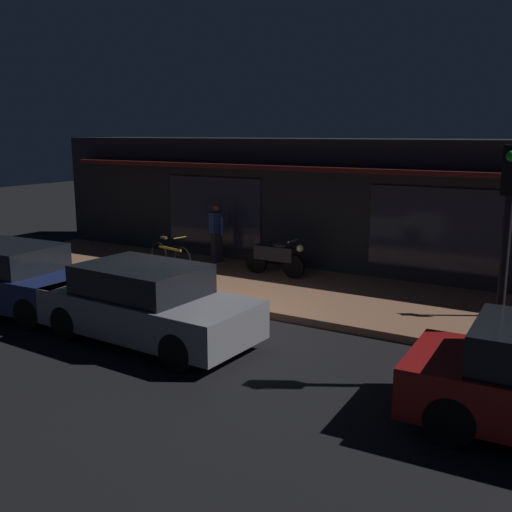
{
  "coord_description": "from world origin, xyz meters",
  "views": [
    {
      "loc": [
        6.74,
        -9.19,
        3.77
      ],
      "look_at": [
        -0.21,
        2.4,
        0.95
      ],
      "focal_mm": 41.67,
      "sensor_mm": 36.0,
      "label": 1
    }
  ],
  "objects_px": {
    "traffic_light_pole": "(507,225)",
    "parked_car_near": "(11,278)",
    "person_photographer": "(216,232)",
    "bicycle_parked": "(170,255)",
    "parked_car_far": "(147,304)",
    "motorcycle": "(276,256)"
  },
  "relations": [
    {
      "from": "parked_car_far",
      "to": "bicycle_parked",
      "type": "bearing_deg",
      "value": 124.52
    },
    {
      "from": "person_photographer",
      "to": "bicycle_parked",
      "type": "bearing_deg",
      "value": -114.9
    },
    {
      "from": "traffic_light_pole",
      "to": "parked_car_near",
      "type": "relative_size",
      "value": 0.86
    },
    {
      "from": "traffic_light_pole",
      "to": "parked_car_near",
      "type": "bearing_deg",
      "value": -173.57
    },
    {
      "from": "parked_car_near",
      "to": "parked_car_far",
      "type": "height_order",
      "value": "same"
    },
    {
      "from": "person_photographer",
      "to": "traffic_light_pole",
      "type": "bearing_deg",
      "value": -29.12
    },
    {
      "from": "bicycle_parked",
      "to": "traffic_light_pole",
      "type": "distance_m",
      "value": 9.62
    },
    {
      "from": "bicycle_parked",
      "to": "parked_car_far",
      "type": "distance_m",
      "value": 5.29
    },
    {
      "from": "motorcycle",
      "to": "parked_car_near",
      "type": "relative_size",
      "value": 0.41
    },
    {
      "from": "traffic_light_pole",
      "to": "bicycle_parked",
      "type": "bearing_deg",
      "value": 159.76
    },
    {
      "from": "motorcycle",
      "to": "bicycle_parked",
      "type": "bearing_deg",
      "value": -164.65
    },
    {
      "from": "bicycle_parked",
      "to": "parked_car_far",
      "type": "bearing_deg",
      "value": -55.48
    },
    {
      "from": "person_photographer",
      "to": "traffic_light_pole",
      "type": "xyz_separation_m",
      "value": [
        8.22,
        -4.58,
        1.45
      ]
    },
    {
      "from": "person_photographer",
      "to": "parked_car_far",
      "type": "height_order",
      "value": "person_photographer"
    },
    {
      "from": "motorcycle",
      "to": "parked_car_near",
      "type": "xyz_separation_m",
      "value": [
        -3.66,
        -5.13,
        0.06
      ]
    },
    {
      "from": "parked_car_near",
      "to": "traffic_light_pole",
      "type": "bearing_deg",
      "value": 6.43
    },
    {
      "from": "motorcycle",
      "to": "traffic_light_pole",
      "type": "distance_m",
      "value": 7.46
    },
    {
      "from": "bicycle_parked",
      "to": "parked_car_far",
      "type": "xyz_separation_m",
      "value": [
        3.0,
        -4.36,
        0.2
      ]
    },
    {
      "from": "motorcycle",
      "to": "parked_car_near",
      "type": "height_order",
      "value": "parked_car_near"
    },
    {
      "from": "traffic_light_pole",
      "to": "parked_car_far",
      "type": "height_order",
      "value": "traffic_light_pole"
    },
    {
      "from": "traffic_light_pole",
      "to": "person_photographer",
      "type": "bearing_deg",
      "value": 150.88
    },
    {
      "from": "person_photographer",
      "to": "parked_car_far",
      "type": "distance_m",
      "value": 6.17
    }
  ]
}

